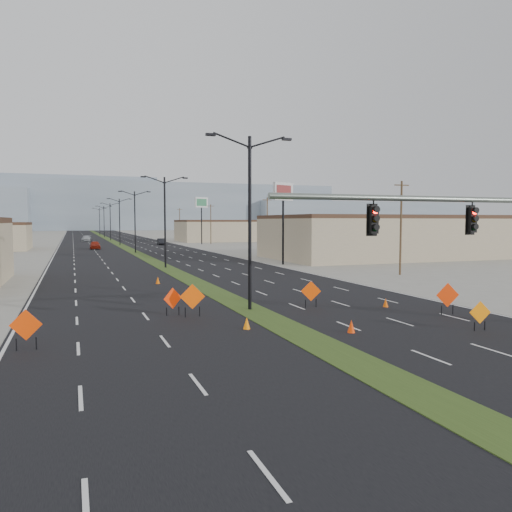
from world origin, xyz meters
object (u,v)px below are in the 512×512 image
object	(u,v)px
construction_sign_0	(26,326)
cone_1	(247,323)
streetlight_5	(104,220)
construction_sign_5	(448,296)
signal_mast	(504,230)
cone_0	(351,326)
cone_3	(158,280)
streetlight_2	(135,220)
streetlight_6	(100,221)
pole_sign_east_near	(283,198)
cone_2	(386,303)
pole_sign_east_far	(201,206)
streetlight_4	(110,220)
car_mid	(161,242)
streetlight_0	(250,217)
streetlight_3	(120,220)
construction_sign_1	(192,298)
car_left	(95,245)
car_far	(87,239)
construction_sign_3	(311,292)
construction_sign_4	(480,314)
streetlight_1	(165,219)
construction_sign_2	(173,299)

from	to	relation	value
construction_sign_0	cone_1	xyz separation A→B (m)	(9.55, 0.65, -0.68)
streetlight_5	construction_sign_5	bearing A→B (deg)	-86.18
signal_mast	cone_0	bearing A→B (deg)	156.19
construction_sign_0	cone_3	world-z (taller)	construction_sign_0
signal_mast	streetlight_2	size ratio (longest dim) A/B	1.63
streetlight_6	pole_sign_east_near	bearing A→B (deg)	-84.31
pole_sign_east_near	cone_2	bearing A→B (deg)	-126.18
pole_sign_east_far	cone_0	bearing A→B (deg)	-121.86
streetlight_4	car_mid	size ratio (longest dim) A/B	2.38
streetlight_0	pole_sign_east_near	xyz separation A→B (m)	(14.00, 27.60, 2.55)
signal_mast	streetlight_3	size ratio (longest dim) A/B	1.63
pole_sign_east_far	streetlight_0	bearing A→B (deg)	-124.30
construction_sign_1	streetlight_2	bearing A→B (deg)	99.45
car_left	construction_sign_5	distance (m)	76.24
streetlight_5	streetlight_6	size ratio (longest dim) A/B	1.00
signal_mast	construction_sign_5	world-z (taller)	signal_mast
streetlight_4	cone_1	world-z (taller)	streetlight_4
streetlight_3	streetlight_4	bearing A→B (deg)	90.00
car_far	construction_sign_3	distance (m)	107.79
car_left	construction_sign_1	distance (m)	70.44
streetlight_3	construction_sign_1	xyz separation A→B (m)	(-3.64, -85.00, -4.36)
car_left	construction_sign_4	bearing A→B (deg)	-80.06
streetlight_1	construction_sign_0	world-z (taller)	streetlight_1
streetlight_0	streetlight_2	bearing A→B (deg)	90.00
cone_2	construction_sign_2	bearing A→B (deg)	172.05
car_far	cone_0	size ratio (longest dim) A/B	8.48
streetlight_2	construction_sign_5	bearing A→B (deg)	-81.01
cone_0	pole_sign_east_near	xyz separation A→B (m)	(11.60, 34.89, 7.66)
streetlight_3	cone_3	bearing A→B (deg)	-92.53
streetlight_3	construction_sign_0	bearing A→B (deg)	-97.28
construction_sign_3	cone_3	xyz separation A→B (m)	(-6.78, 14.51, -0.64)
car_far	streetlight_6	bearing A→B (deg)	91.95
streetlight_0	streetlight_5	xyz separation A→B (m)	(0.00, 140.00, 0.00)
streetlight_0	streetlight_4	xyz separation A→B (m)	(0.00, 112.00, 0.00)
construction_sign_0	car_left	bearing A→B (deg)	92.03
streetlight_0	streetlight_4	bearing A→B (deg)	90.00
signal_mast	streetlight_5	bearing A→B (deg)	93.26
car_left	construction_sign_2	distance (m)	69.62
construction_sign_1	pole_sign_east_far	world-z (taller)	pole_sign_east_far
car_mid	construction_sign_4	size ratio (longest dim) A/B	2.97
streetlight_3	cone_3	size ratio (longest dim) A/B	16.66
streetlight_3	construction_sign_5	bearing A→B (deg)	-83.80
streetlight_0	car_far	size ratio (longest dim) A/B	1.92
streetlight_2	streetlight_6	size ratio (longest dim) A/B	1.00
pole_sign_east_near	streetlight_5	bearing A→B (deg)	72.44
streetlight_1	cone_0	distance (m)	35.73
construction_sign_3	pole_sign_east_near	xyz separation A→B (m)	(10.32, 28.14, 7.02)
streetlight_4	cone_2	distance (m)	114.35
construction_sign_2	construction_sign_5	world-z (taller)	construction_sign_5
streetlight_3	car_far	xyz separation A→B (m)	(-6.23, 22.79, -4.66)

